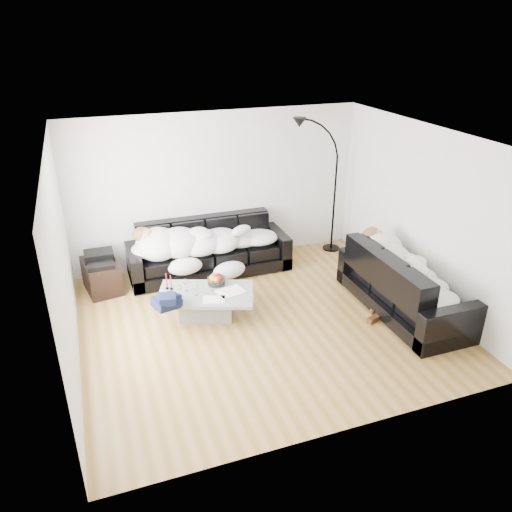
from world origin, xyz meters
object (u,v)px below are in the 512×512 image
object	(u,v)px
candle_left	(167,281)
stereo	(99,258)
sleeper_right	(407,270)
coffee_table	(206,304)
sleeper_back	(209,238)
wine_glass_c	(196,290)
candle_right	(171,283)
wine_glass_b	(179,291)
sofa_right	(405,282)
sofa_back	(209,248)
fruit_bowl	(216,279)
shoes	(377,315)
av_cabinet	(102,276)
wine_glass_a	(186,285)
floor_lamp	(335,194)

from	to	relation	value
candle_left	stereo	size ratio (longest dim) A/B	0.56
sleeper_right	coffee_table	xyz separation A→B (m)	(-2.77, 0.79, -0.46)
sleeper_back	wine_glass_c	xyz separation A→B (m)	(-0.55, -1.35, -0.18)
coffee_table	wine_glass_c	xyz separation A→B (m)	(-0.14, -0.02, 0.27)
coffee_table	wine_glass_c	bearing A→B (deg)	-169.94
candle_left	candle_right	world-z (taller)	candle_left
wine_glass_b	candle_left	world-z (taller)	candle_left
sofa_right	wine_glass_c	xyz separation A→B (m)	(-2.91, 0.77, 0.01)
coffee_table	candle_right	xyz separation A→B (m)	(-0.44, 0.25, 0.31)
wine_glass_c	candle_left	size ratio (longest dim) A/B	0.63
sofa_back	coffee_table	world-z (taller)	sofa_back
coffee_table	stereo	xyz separation A→B (m)	(-1.35, 1.32, 0.37)
sleeper_back	stereo	world-z (taller)	sleeper_back
wine_glass_c	sofa_back	bearing A→B (deg)	68.53
fruit_bowl	stereo	xyz separation A→B (m)	(-1.56, 1.12, 0.09)
shoes	stereo	bearing A→B (deg)	141.29
sofa_right	candle_right	size ratio (longest dim) A/B	10.21
candle_right	wine_glass_c	bearing A→B (deg)	-42.58
sofa_back	stereo	size ratio (longest dim) A/B	6.08
wine_glass_b	av_cabinet	distance (m)	1.65
sleeper_right	shoes	distance (m)	0.78
sofa_back	wine_glass_b	size ratio (longest dim) A/B	15.06
sleeper_right	shoes	size ratio (longest dim) A/B	4.86
fruit_bowl	candle_left	size ratio (longest dim) A/B	1.08
sleeper_back	av_cabinet	size ratio (longest dim) A/B	3.14
fruit_bowl	candle_right	distance (m)	0.66
sofa_right	shoes	bearing A→B (deg)	99.47
sofa_back	candle_right	xyz separation A→B (m)	(-0.85, -1.13, 0.06)
wine_glass_b	shoes	world-z (taller)	wine_glass_b
sofa_back	fruit_bowl	world-z (taller)	sofa_back
av_cabinet	stereo	xyz separation A→B (m)	(0.00, 0.00, 0.31)
sofa_back	sleeper_right	world-z (taller)	sleeper_right
fruit_bowl	candle_left	world-z (taller)	candle_left
wine_glass_a	candle_right	size ratio (longest dim) A/B	0.83
candle_left	shoes	distance (m)	3.06
coffee_table	wine_glass_c	size ratio (longest dim) A/B	8.74
sleeper_right	av_cabinet	xyz separation A→B (m)	(-4.12, 2.11, -0.41)
sleeper_right	sofa_back	bearing A→B (deg)	47.36
sleeper_back	coffee_table	world-z (taller)	sleeper_back
av_cabinet	wine_glass_a	bearing A→B (deg)	-56.60
sleeper_right	candle_left	bearing A→B (deg)	71.71
wine_glass_a	sleeper_back	bearing A→B (deg)	61.12
sofa_right	wine_glass_b	distance (m)	3.24
candle_left	stereo	world-z (taller)	candle_left
stereo	wine_glass_b	bearing A→B (deg)	-53.33
sofa_back	wine_glass_b	bearing A→B (deg)	-119.81
sleeper_back	shoes	world-z (taller)	sleeper_back
candle_right	floor_lamp	xyz separation A→B (m)	(3.24, 1.27, 0.58)
sleeper_back	stereo	bearing A→B (deg)	-179.65
candle_left	wine_glass_a	bearing A→B (deg)	-30.96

